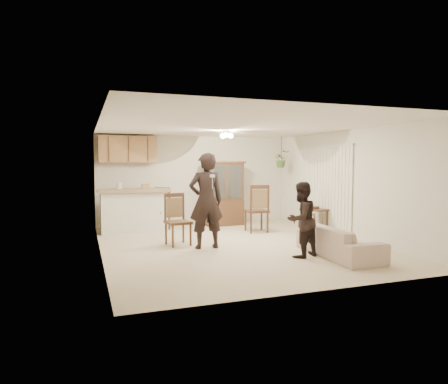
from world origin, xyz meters
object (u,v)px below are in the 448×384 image
object	(u,v)px
sofa	(338,237)
chair_hutch_left	(158,218)
chair_bar	(178,231)
chair_hutch_right	(256,219)
china_hutch	(224,194)
adult	(206,204)
side_table	(314,220)
child	(301,221)

from	to	relation	value
sofa	chair_hutch_left	bearing A→B (deg)	36.17
sofa	chair_bar	size ratio (longest dim) A/B	1.72
chair_hutch_left	chair_hutch_right	bearing A→B (deg)	19.76
china_hutch	adult	bearing A→B (deg)	-116.83
adult	side_table	distance (m)	3.28
adult	chair_bar	xyz separation A→B (m)	(-0.46, 0.51, -0.59)
adult	child	xyz separation A→B (m)	(1.42, -1.32, -0.22)
sofa	adult	world-z (taller)	adult
child	side_table	xyz separation A→B (m)	(1.68, 2.21, -0.37)
child	side_table	bearing A→B (deg)	-147.05
china_hutch	sofa	bearing A→B (deg)	-80.62
china_hutch	chair_hutch_left	bearing A→B (deg)	-173.07
chair_bar	chair_hutch_left	size ratio (longest dim) A/B	0.98
child	chair_hutch_right	bearing A→B (deg)	-117.05
side_table	chair_hutch_left	xyz separation A→B (m)	(-3.62, 1.63, 0.00)
sofa	side_table	xyz separation A→B (m)	(0.99, 2.38, -0.06)
chair_hutch_left	adult	bearing A→B (deg)	-34.01
china_hutch	chair_hutch_right	bearing A→B (deg)	-73.04
child	chair_bar	bearing A→B (deg)	-63.94
sofa	adult	xyz separation A→B (m)	(-2.11, 1.49, 0.53)
side_table	china_hutch	bearing A→B (deg)	132.63
child	chair_bar	size ratio (longest dim) A/B	1.24
chair_hutch_left	child	bearing A→B (deg)	-18.94
chair_bar	chair_hutch_right	xyz separation A→B (m)	(2.24, 0.96, 0.03)
sofa	chair_hutch_left	xyz separation A→B (m)	(-2.63, 4.01, -0.05)
side_table	chair_hutch_left	world-z (taller)	chair_hutch_left
chair_hutch_left	sofa	bearing A→B (deg)	-12.50
child	adult	bearing A→B (deg)	-62.71
china_hutch	side_table	distance (m)	2.62
side_table	chair_hutch_right	size ratio (longest dim) A/B	0.55
china_hutch	chair_bar	size ratio (longest dim) A/B	1.64
adult	china_hutch	size ratio (longest dim) A/B	1.01
sofa	chair_hutch_right	bearing A→B (deg)	9.30
child	china_hutch	world-z (taller)	china_hutch
china_hutch	chair_hutch_left	distance (m)	1.99
child	chair_hutch_left	distance (m)	4.31
sofa	chair_hutch_right	xyz separation A→B (m)	(-0.33, 2.96, -0.03)
chair_hutch_left	side_table	bearing A→B (deg)	19.99
chair_hutch_left	chair_bar	bearing A→B (deg)	-44.03
chair_bar	chair_hutch_right	distance (m)	2.44
adult	chair_hutch_left	xyz separation A→B (m)	(-0.52, 2.52, -0.59)
child	chair_hutch_right	distance (m)	2.83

